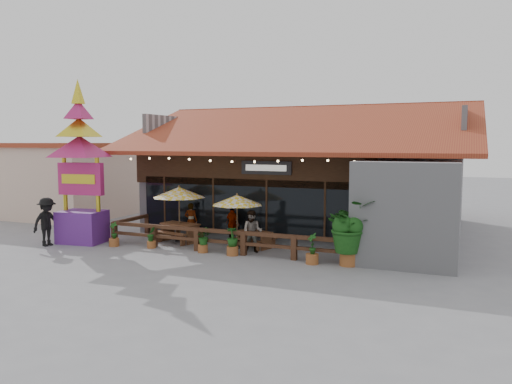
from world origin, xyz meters
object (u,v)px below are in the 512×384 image
at_px(umbrella_left, 179,193).
at_px(tropical_plant, 349,228).
at_px(picnic_table_left, 180,229).
at_px(umbrella_right, 237,200).
at_px(thai_sign_tower, 80,151).
at_px(pedestrian, 47,222).
at_px(picnic_table_right, 255,236).

bearing_deg(umbrella_left, tropical_plant, -9.96).
bearing_deg(picnic_table_left, umbrella_right, -4.55).
bearing_deg(umbrella_left, umbrella_right, -4.08).
relative_size(picnic_table_left, thai_sign_tower, 0.26).
bearing_deg(thai_sign_tower, pedestrian, -127.63).
xyz_separation_m(umbrella_right, picnic_table_right, (0.61, 0.36, -1.48)).
bearing_deg(thai_sign_tower, umbrella_right, 13.17).
bearing_deg(tropical_plant, picnic_table_right, 160.23).
bearing_deg(pedestrian, tropical_plant, -74.13).
bearing_deg(umbrella_left, picnic_table_left, 53.26).
distance_m(umbrella_left, pedestrian, 5.49).
height_order(picnic_table_left, tropical_plant, tropical_plant).
bearing_deg(umbrella_right, picnic_table_right, 30.57).
relative_size(picnic_table_left, tropical_plant, 0.83).
distance_m(umbrella_left, tropical_plant, 7.74).
relative_size(umbrella_left, picnic_table_right, 1.63).
height_order(thai_sign_tower, pedestrian, thai_sign_tower).
xyz_separation_m(umbrella_right, tropical_plant, (4.77, -1.13, -0.61)).
bearing_deg(picnic_table_left, tropical_plant, -10.14).
relative_size(thai_sign_tower, tropical_plant, 3.18).
bearing_deg(umbrella_right, pedestrian, -160.40).
relative_size(umbrella_right, thai_sign_tower, 0.30).
distance_m(thai_sign_tower, tropical_plant, 11.60).
bearing_deg(pedestrian, picnic_table_left, -49.31).
height_order(umbrella_left, picnic_table_left, umbrella_left).
distance_m(picnic_table_right, thai_sign_tower, 8.16).
bearing_deg(umbrella_right, picnic_table_left, 175.45).
distance_m(umbrella_right, tropical_plant, 4.94).
distance_m(umbrella_left, thai_sign_tower, 4.47).
relative_size(picnic_table_right, thai_sign_tower, 0.23).
xyz_separation_m(picnic_table_right, tropical_plant, (4.15, -1.49, 0.87)).
relative_size(picnic_table_right, pedestrian, 0.86).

